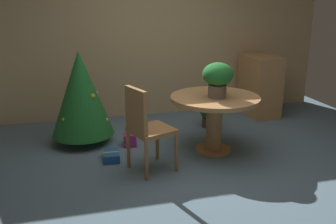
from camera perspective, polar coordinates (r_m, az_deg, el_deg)
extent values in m
plane|color=slate|center=(4.55, 3.59, -8.01)|extent=(6.60, 6.60, 0.00)
cube|color=tan|center=(6.28, -2.63, 11.29)|extent=(6.00, 0.10, 2.60)
cylinder|color=#B27F4C|center=(4.95, 6.89, -5.70)|extent=(0.47, 0.47, 0.04)
cylinder|color=#B27F4C|center=(4.83, 7.03, -1.92)|extent=(0.21, 0.21, 0.65)
cylinder|color=#B27F4C|center=(4.73, 7.19, 2.11)|extent=(1.13, 1.13, 0.05)
cylinder|color=#665B51|center=(4.65, 7.52, 3.18)|extent=(0.23, 0.23, 0.16)
ellipsoid|color=#1E6628|center=(4.60, 7.62, 5.75)|extent=(0.38, 0.38, 0.28)
sphere|color=red|center=(4.65, 6.62, 6.07)|extent=(0.06, 0.06, 0.06)
sphere|color=red|center=(4.66, 8.81, 5.85)|extent=(0.06, 0.06, 0.06)
sphere|color=red|center=(4.66, 6.54, 6.29)|extent=(0.06, 0.06, 0.06)
cylinder|color=#9E6B3D|center=(4.60, -1.65, -4.61)|extent=(0.04, 0.04, 0.46)
cylinder|color=#9E6B3D|center=(4.30, 1.29, -6.21)|extent=(0.04, 0.04, 0.46)
cylinder|color=#9E6B3D|center=(4.41, -6.06, -5.68)|extent=(0.04, 0.04, 0.46)
cylinder|color=#9E6B3D|center=(4.09, -3.32, -7.47)|extent=(0.04, 0.04, 0.46)
cube|color=#9E6B3D|center=(4.25, -2.47, -2.82)|extent=(0.57, 0.57, 0.05)
cube|color=#9E6B3D|center=(4.07, -4.88, 0.24)|extent=(0.18, 0.39, 0.49)
cylinder|color=brown|center=(5.32, -12.70, -3.88)|extent=(0.10, 0.10, 0.13)
cone|color=#1E6628|center=(5.13, -13.16, 2.78)|extent=(0.84, 0.84, 1.14)
sphere|color=silver|center=(5.21, -10.90, 2.88)|extent=(0.05, 0.05, 0.05)
sphere|color=gold|center=(4.99, -11.40, 2.42)|extent=(0.06, 0.06, 0.06)
sphere|color=silver|center=(5.33, -12.72, 3.10)|extent=(0.05, 0.05, 0.05)
sphere|color=gold|center=(5.14, -9.41, -1.18)|extent=(0.06, 0.06, 0.06)
sphere|color=gold|center=(5.04, -15.55, -1.12)|extent=(0.06, 0.06, 0.06)
sphere|color=#2D51A8|center=(5.19, -11.99, 4.31)|extent=(0.06, 0.06, 0.06)
sphere|color=#2D51A8|center=(5.17, -12.93, 5.86)|extent=(0.04, 0.04, 0.04)
cube|color=#1E569E|center=(4.70, -8.64, -6.63)|extent=(0.21, 0.31, 0.10)
cube|color=gold|center=(4.70, -8.64, -6.63)|extent=(0.19, 0.04, 0.10)
cube|color=#9E287A|center=(5.11, -5.84, -4.18)|extent=(0.19, 0.22, 0.17)
cube|color=red|center=(5.11, -5.84, -4.18)|extent=(0.17, 0.05, 0.17)
cube|color=#B27F4C|center=(6.53, 13.78, 3.98)|extent=(0.46, 0.78, 1.01)
sphere|color=#B29338|center=(6.41, 11.92, 4.33)|extent=(0.04, 0.04, 0.04)
cylinder|color=#4C382D|center=(5.84, 6.30, -1.48)|extent=(0.22, 0.22, 0.16)
sphere|color=#287533|center=(5.78, 6.36, 0.46)|extent=(0.32, 0.32, 0.32)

